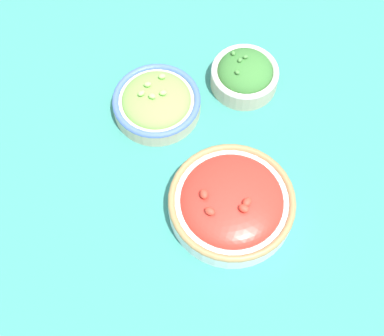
# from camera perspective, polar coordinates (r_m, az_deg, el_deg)

# --- Properties ---
(ground_plane) EXTENTS (3.00, 3.00, 0.00)m
(ground_plane) POSITION_cam_1_polar(r_m,az_deg,el_deg) (0.95, 0.00, -0.81)
(ground_plane) COLOR #337F75
(bowl_cherry_tomatoes) EXTENTS (0.22, 0.22, 0.07)m
(bowl_cherry_tomatoes) POSITION_cam_1_polar(r_m,az_deg,el_deg) (0.91, 4.24, -3.67)
(bowl_cherry_tomatoes) COLOR white
(bowl_cherry_tomatoes) RESTS_ON ground_plane
(bowl_lettuce) EXTENTS (0.16, 0.16, 0.06)m
(bowl_lettuce) POSITION_cam_1_polar(r_m,az_deg,el_deg) (1.01, -3.80, 7.04)
(bowl_lettuce) COLOR beige
(bowl_lettuce) RESTS_ON ground_plane
(bowl_broccoli) EXTENTS (0.13, 0.13, 0.07)m
(bowl_broccoli) POSITION_cam_1_polar(r_m,az_deg,el_deg) (1.04, 5.64, 9.93)
(bowl_broccoli) COLOR beige
(bowl_broccoli) RESTS_ON ground_plane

